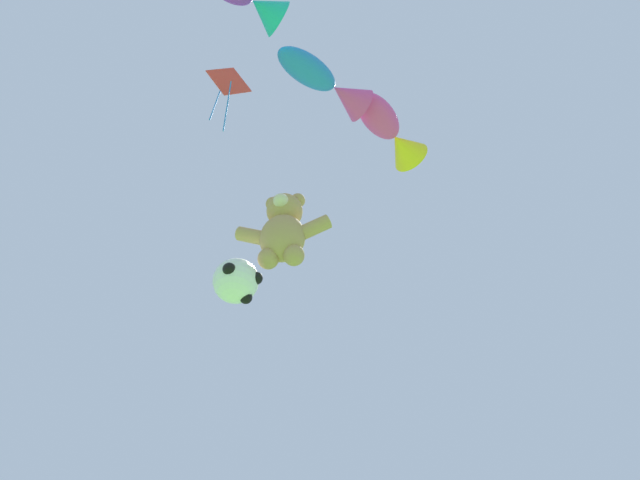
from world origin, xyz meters
TOP-DOWN VIEW (x-y plane):
  - teddy_bear_kite at (-1.36, 5.49)m, footprint 1.94×0.85m
  - soccer_ball_kite at (-2.18, 5.54)m, footprint 0.93×0.92m
  - fish_kite_magenta at (1.14, 6.42)m, footprint 1.95×2.56m
  - fish_kite_cobalt at (-0.27, 4.65)m, footprint 2.31×2.33m
  - diamond_kite at (-2.66, 4.21)m, footprint 0.97×0.74m

SIDE VIEW (x-z plane):
  - soccer_ball_kite at x=-2.18m, z-range 7.01..7.86m
  - teddy_bear_kite at x=-1.36m, z-range 7.64..9.61m
  - diamond_kite at x=-2.66m, z-range 11.30..14.12m
  - fish_kite_cobalt at x=-0.27m, z-range 12.34..13.24m
  - fish_kite_magenta at x=1.14m, z-range 12.48..13.51m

